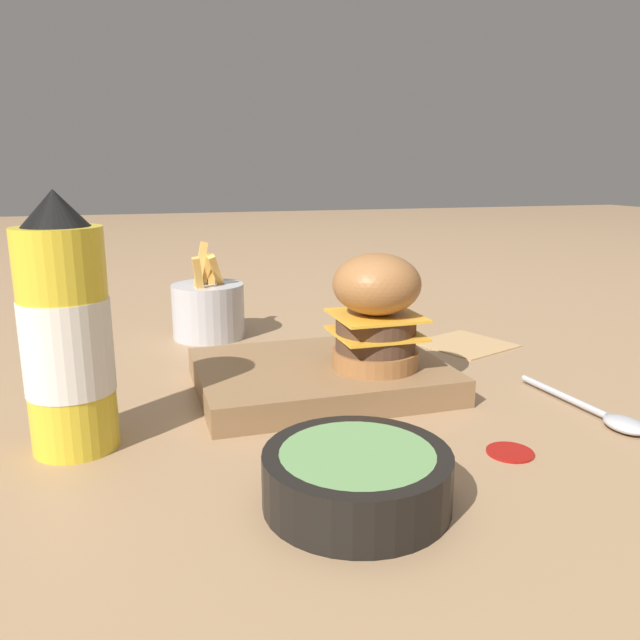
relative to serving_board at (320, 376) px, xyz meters
name	(u,v)px	position (x,y,z in m)	size (l,w,h in m)	color
ground_plane	(351,389)	(0.03, -0.01, -0.01)	(6.00, 6.00, 0.00)	#9E7A56
serving_board	(320,376)	(0.00, 0.00, 0.00)	(0.27, 0.21, 0.03)	olive
burger	(376,310)	(0.05, -0.03, 0.08)	(0.10, 0.10, 0.13)	#9E6638
ketchup_bottle	(67,335)	(-0.25, -0.08, 0.09)	(0.08, 0.08, 0.23)	yellow
fries_basket	(208,309)	(-0.09, 0.26, 0.03)	(0.10, 0.10, 0.14)	#B7B7BC
side_bowl	(357,476)	(-0.05, -0.25, 0.01)	(0.14, 0.14, 0.04)	black
spoon	(608,417)	(0.24, -0.18, -0.01)	(0.03, 0.17, 0.01)	#B2B2B7
ketchup_puddle	(510,451)	(0.11, -0.21, -0.01)	(0.04, 0.04, 0.00)	#9E140F
parchment_square	(465,344)	(0.25, 0.11, -0.01)	(0.14, 0.14, 0.00)	tan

